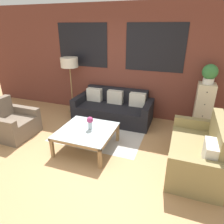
{
  "coord_description": "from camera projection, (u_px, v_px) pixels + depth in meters",
  "views": [
    {
      "loc": [
        1.67,
        -2.55,
        2.29
      ],
      "look_at": [
        0.31,
        1.2,
        0.55
      ],
      "focal_mm": 32.0,
      "sensor_mm": 36.0,
      "label": 1
    }
  ],
  "objects": [
    {
      "name": "ground_plane",
      "position": [
        73.0,
        162.0,
        3.63
      ],
      "size": [
        16.0,
        16.0,
        0.0
      ],
      "primitive_type": "plane",
      "color": "#AD7F51"
    },
    {
      "name": "wall_back_brick",
      "position": [
        117.0,
        62.0,
        5.17
      ],
      "size": [
        8.4,
        0.09,
        2.8
      ],
      "color": "brown",
      "rests_on": "ground_plane"
    },
    {
      "name": "rug",
      "position": [
        100.0,
        133.0,
        4.61
      ],
      "size": [
        1.97,
        1.44,
        0.0
      ],
      "color": "#BCB7B2",
      "rests_on": "ground_plane"
    },
    {
      "name": "couch_dark",
      "position": [
        113.0,
        109.0,
        5.17
      ],
      "size": [
        1.97,
        0.88,
        0.78
      ],
      "color": "black",
      "rests_on": "ground_plane"
    },
    {
      "name": "settee_vintage",
      "position": [
        198.0,
        153.0,
        3.36
      ],
      "size": [
        0.8,
        1.53,
        0.92
      ],
      "color": "olive",
      "rests_on": "ground_plane"
    },
    {
      "name": "armchair_corner",
      "position": [
        13.0,
        124.0,
        4.42
      ],
      "size": [
        0.8,
        0.84,
        0.84
      ],
      "color": "#6B5B4C",
      "rests_on": "ground_plane"
    },
    {
      "name": "coffee_table",
      "position": [
        87.0,
        132.0,
        3.9
      ],
      "size": [
        1.04,
        1.04,
        0.42
      ],
      "color": "silver",
      "rests_on": "ground_plane"
    },
    {
      "name": "floor_lamp",
      "position": [
        69.0,
        64.0,
        5.23
      ],
      "size": [
        0.45,
        0.45,
        1.52
      ],
      "color": "olive",
      "rests_on": "ground_plane"
    },
    {
      "name": "drawer_cabinet",
      "position": [
        203.0,
        107.0,
        4.59
      ],
      "size": [
        0.37,
        0.41,
        1.11
      ],
      "color": "beige",
      "rests_on": "ground_plane"
    },
    {
      "name": "potted_plant",
      "position": [
        210.0,
        73.0,
        4.27
      ],
      "size": [
        0.32,
        0.32,
        0.42
      ],
      "color": "silver",
      "rests_on": "drawer_cabinet"
    },
    {
      "name": "flower_vase",
      "position": [
        90.0,
        122.0,
        3.85
      ],
      "size": [
        0.12,
        0.12,
        0.26
      ],
      "color": "#ADBCC6",
      "rests_on": "coffee_table"
    }
  ]
}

